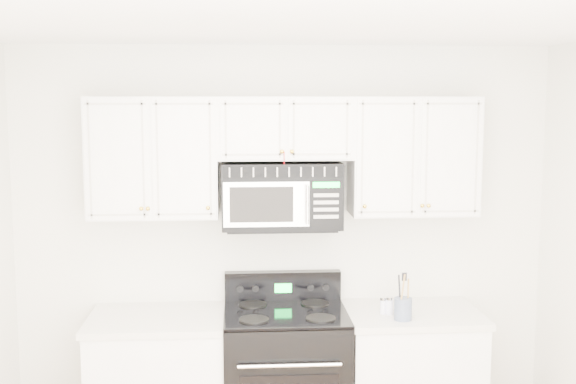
{
  "coord_description": "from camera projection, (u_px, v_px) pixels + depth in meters",
  "views": [
    {
      "loc": [
        -0.29,
        -2.94,
        2.26
      ],
      "look_at": [
        0.0,
        1.3,
        1.71
      ],
      "focal_mm": 45.0,
      "sensor_mm": 36.0,
      "label": 1
    }
  ],
  "objects": [
    {
      "name": "shaker_pepper",
      "position": [
        390.0,
        305.0,
        4.5
      ],
      "size": [
        0.05,
        0.05,
        0.11
      ],
      "color": "silver",
      "rests_on": "base_cabinet_right"
    },
    {
      "name": "upper_cabinets",
      "position": [
        285.0,
        150.0,
        4.54
      ],
      "size": [
        2.44,
        0.37,
        0.75
      ],
      "color": "silver",
      "rests_on": "ground"
    },
    {
      "name": "range",
      "position": [
        286.0,
        380.0,
        4.57
      ],
      "size": [
        0.77,
        0.7,
        1.12
      ],
      "color": "black",
      "rests_on": "ground"
    },
    {
      "name": "utensil_crock",
      "position": [
        403.0,
        308.0,
        4.38
      ],
      "size": [
        0.11,
        0.11,
        0.29
      ],
      "color": "slate",
      "rests_on": "base_cabinet_right"
    },
    {
      "name": "room",
      "position": [
        309.0,
        326.0,
        3.06
      ],
      "size": [
        3.51,
        3.51,
        2.61
      ],
      "color": "#A47859",
      "rests_on": "ground"
    },
    {
      "name": "shaker_salt",
      "position": [
        383.0,
        306.0,
        4.51
      ],
      "size": [
        0.04,
        0.04,
        0.11
      ],
      "color": "silver",
      "rests_on": "base_cabinet_right"
    },
    {
      "name": "microwave",
      "position": [
        281.0,
        195.0,
        4.55
      ],
      "size": [
        0.75,
        0.42,
        0.41
      ],
      "color": "black",
      "rests_on": "ground"
    }
  ]
}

